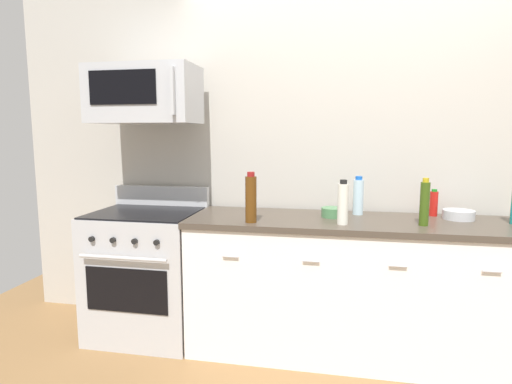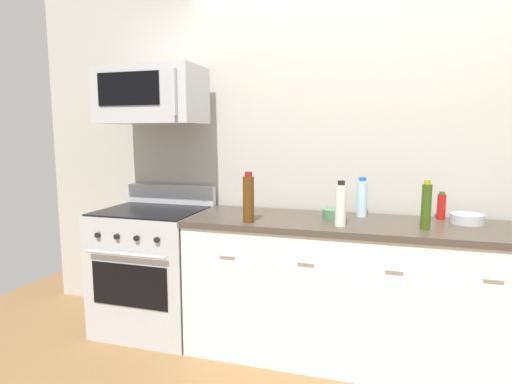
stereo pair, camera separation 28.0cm
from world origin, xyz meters
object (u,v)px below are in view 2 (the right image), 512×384
object	(u,v)px
bottle_water_clear	(362,198)
bowl_steel_prep	(467,218)
range_oven	(154,269)
bottle_hot_sauce_red	(441,206)
bottle_vinegar_white	(341,205)
bottle_wine_amber	(248,198)
microwave	(151,96)
bottle_olive_oil	(426,206)
bowl_green_glaze	(334,214)

from	to	relation	value
bottle_water_clear	bowl_steel_prep	bearing A→B (deg)	-3.73
range_oven	bottle_hot_sauce_red	distance (m)	2.09
bottle_vinegar_white	bottle_wine_amber	world-z (taller)	bottle_wine_amber
microwave	bottle_olive_oil	size ratio (longest dim) A/B	2.54
bowl_steel_prep	bottle_water_clear	bearing A→B (deg)	176.27
range_oven	bowl_green_glaze	world-z (taller)	range_oven
bowl_steel_prep	bottle_vinegar_white	bearing A→B (deg)	-157.87
bottle_vinegar_white	range_oven	bearing A→B (deg)	173.34
microwave	bowl_steel_prep	bearing A→B (deg)	2.64
bottle_olive_oil	bottle_wine_amber	size ratio (longest dim) A/B	0.91
bottle_olive_oil	bottle_vinegar_white	bearing A→B (deg)	-173.25
range_oven	bottle_hot_sauce_red	world-z (taller)	bottle_hot_sauce_red
range_oven	bowl_green_glaze	xyz separation A→B (m)	(1.33, 0.06, 0.48)
bottle_olive_oil	bottle_wine_amber	world-z (taller)	bottle_wine_amber
bottle_water_clear	bottle_olive_oil	bearing A→B (deg)	-37.39
bottle_vinegar_white	bottle_hot_sauce_red	bearing A→B (deg)	32.83
bottle_olive_oil	bottle_water_clear	xyz separation A→B (m)	(-0.38, 0.29, -0.01)
bottle_olive_oil	bottle_vinegar_white	xyz separation A→B (m)	(-0.49, -0.06, -0.01)
bowl_green_glaze	bottle_vinegar_white	bearing A→B (deg)	-74.49
bottle_olive_oil	bottle_water_clear	size ratio (longest dim) A/B	1.10
bottle_wine_amber	bottle_water_clear	distance (m)	0.79
range_oven	bottle_vinegar_white	size ratio (longest dim) A/B	3.85
range_oven	microwave	bearing A→B (deg)	89.71
bottle_wine_amber	bottle_water_clear	world-z (taller)	bottle_wine_amber
bottle_wine_amber	bowl_green_glaze	world-z (taller)	bottle_wine_amber
microwave	bottle_hot_sauce_red	bearing A→B (deg)	5.37
bottle_wine_amber	microwave	bearing A→B (deg)	162.57
bottle_hot_sauce_red	bottle_wine_amber	xyz separation A→B (m)	(-1.18, -0.44, 0.07)
bottle_wine_amber	bottle_water_clear	bearing A→B (deg)	30.37
range_oven	bottle_vinegar_white	world-z (taller)	bottle_vinegar_white
range_oven	microwave	size ratio (longest dim) A/B	1.44
microwave	bottle_hot_sauce_red	world-z (taller)	microwave
range_oven	microwave	xyz separation A→B (m)	(0.00, 0.04, 1.28)
bottle_olive_oil	bottle_water_clear	world-z (taller)	bottle_olive_oil
bottle_wine_amber	bottle_water_clear	size ratio (longest dim) A/B	1.20
bottle_olive_oil	bottle_hot_sauce_red	world-z (taller)	bottle_olive_oil
microwave	bottle_vinegar_white	xyz separation A→B (m)	(1.39, -0.21, -0.70)
bottle_vinegar_white	bowl_steel_prep	bearing A→B (deg)	22.13
range_oven	bowl_green_glaze	distance (m)	1.41
bottle_water_clear	bottle_hot_sauce_red	bearing A→B (deg)	5.38
range_oven	bottle_wine_amber	size ratio (longest dim) A/B	3.33
range_oven	bottle_olive_oil	bearing A→B (deg)	-3.19
bottle_water_clear	bowl_green_glaze	world-z (taller)	bottle_water_clear
bottle_hot_sauce_red	bottle_vinegar_white	xyz separation A→B (m)	(-0.61, -0.39, 0.04)
range_oven	bottle_water_clear	size ratio (longest dim) A/B	4.00
bottle_hot_sauce_red	bowl_steel_prep	world-z (taller)	bottle_hot_sauce_red
bottle_wine_amber	bowl_steel_prep	size ratio (longest dim) A/B	1.61
microwave	bottle_wine_amber	bearing A→B (deg)	-17.43
bowl_steel_prep	microwave	bearing A→B (deg)	-177.36
microwave	bottle_hot_sauce_red	xyz separation A→B (m)	(2.00, 0.19, -0.74)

